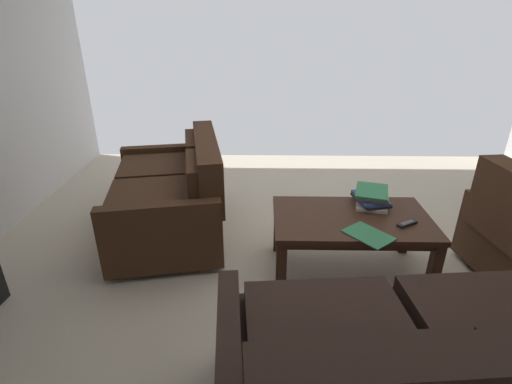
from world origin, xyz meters
The scene contains 7 objects.
ground_plane centered at (0.00, 0.00, 0.00)m, with size 5.78×5.36×0.01m, color beige.
sofa_main centered at (-0.19, 1.25, 0.37)m, with size 1.84×1.03×0.85m.
loveseat_near centered at (1.30, -0.59, 0.36)m, with size 1.14×1.58×0.85m.
coffee_table centered at (-0.13, 0.00, 0.41)m, with size 1.12×0.67×0.47m.
book_stack centered at (-0.30, -0.20, 0.54)m, with size 0.30×0.34×0.12m.
tv_remote centered at (-0.48, 0.11, 0.49)m, with size 0.16×0.12×0.02m.
loose_magazine centered at (-0.18, 0.26, 0.48)m, with size 0.21×0.29×0.01m, color #337F51.
Camera 1 is at (0.52, 2.43, 1.78)m, focal length 26.89 mm.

